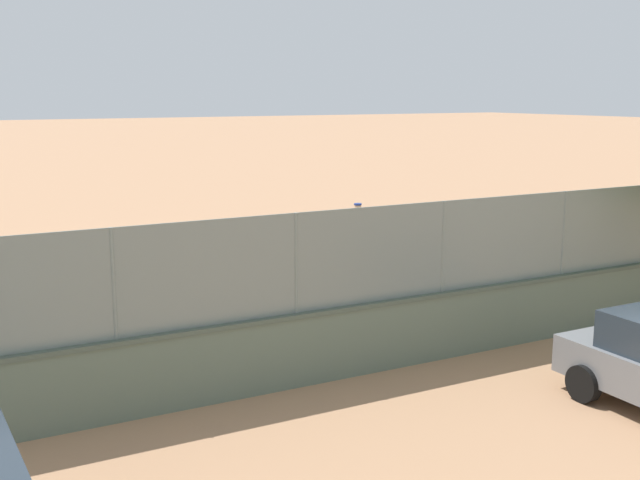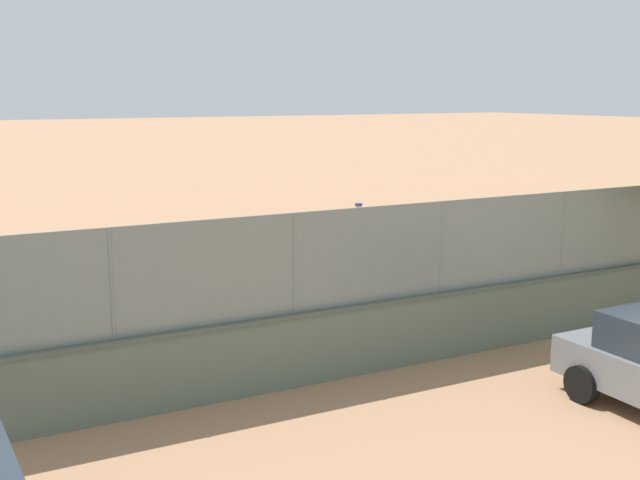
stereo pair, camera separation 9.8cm
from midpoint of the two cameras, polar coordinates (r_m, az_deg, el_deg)
name	(u,v)px [view 1 (the left image)]	position (r m, az deg, el deg)	size (l,w,h in m)	color
ground_plane	(152,248)	(25.70, -12.45, -0.56)	(260.00, 260.00, 0.00)	tan
perimeter_wall	(212,363)	(12.76, -8.19, -9.00)	(27.89, 1.01, 1.30)	slate
fence_panel_on_wall	(210,273)	(12.34, -8.37, -2.43)	(27.39, 0.73, 1.71)	gray
player_at_service_line	(357,225)	(23.68, 2.66, 1.11)	(0.93, 0.98, 1.64)	black
player_near_wall_returning	(295,240)	(21.82, -2.01, 0.03)	(0.69, 1.01, 1.51)	black
sports_ball	(417,260)	(22.95, 7.07, -1.45)	(0.22, 0.22, 0.22)	orange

